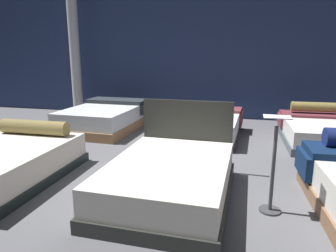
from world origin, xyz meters
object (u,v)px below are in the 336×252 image
bed_1 (170,178)px  bed_5 (322,131)px  support_pillar (75,53)px  price_sign (273,176)px  bed_3 (105,118)px  bed_4 (204,125)px  bed_0 (2,163)px

bed_1 → bed_5: bed_1 is taller
support_pillar → price_sign: bearing=-42.3°
bed_3 → bed_4: (2.32, -0.08, -0.03)m
bed_0 → price_sign: 3.55m
bed_0 → bed_3: 3.10m
bed_1 → price_sign: bearing=-3.0°
bed_3 → support_pillar: 2.58m
bed_4 → bed_3: bearing=-179.7°
price_sign → bed_0: bearing=179.8°
bed_1 → bed_3: size_ratio=0.94×
bed_4 → bed_0: bearing=-126.1°
bed_1 → bed_4: bed_1 is taller
bed_4 → price_sign: bearing=-66.8°
bed_5 → support_pillar: size_ratio=0.59×
bed_3 → bed_5: bearing=1.7°
bed_0 → support_pillar: (-1.47, 4.55, 1.51)m
bed_1 → bed_5: 3.81m
bed_1 → price_sign: size_ratio=1.92×
bed_0 → bed_1: 2.39m
bed_4 → bed_5: 2.34m
bed_3 → support_pillar: support_pillar is taller
bed_3 → bed_4: bed_3 is taller
bed_5 → bed_0: bearing=-148.2°
bed_0 → bed_4: (2.39, 3.02, -0.00)m
bed_1 → price_sign: price_sign is taller
bed_0 → bed_1: bearing=0.7°
bed_1 → bed_4: bearing=90.8°
bed_5 → bed_1: bearing=-129.2°
bed_3 → bed_5: size_ratio=1.08×
support_pillar → bed_1: bearing=-49.3°
bed_1 → bed_3: bearing=128.3°
bed_1 → price_sign: 1.18m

